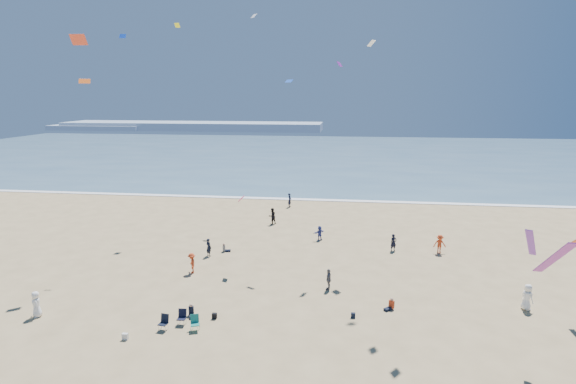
# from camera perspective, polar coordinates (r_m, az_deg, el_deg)

# --- Properties ---
(ocean) EXTENTS (220.00, 100.00, 0.06)m
(ocean) POSITION_cam_1_polar(r_m,az_deg,el_deg) (112.45, 4.69, 4.78)
(ocean) COLOR #476B84
(ocean) RESTS_ON ground
(surf_line) EXTENTS (220.00, 1.20, 0.08)m
(surf_line) POSITION_cam_1_polar(r_m,az_deg,el_deg) (63.28, 2.50, -0.97)
(surf_line) COLOR white
(surf_line) RESTS_ON ground
(headland_far) EXTENTS (110.00, 20.00, 3.20)m
(headland_far) POSITION_cam_1_polar(r_m,az_deg,el_deg) (197.88, -12.00, 8.20)
(headland_far) COLOR #7A8EA8
(headland_far) RESTS_ON ground
(headland_near) EXTENTS (40.00, 14.00, 2.00)m
(headland_near) POSITION_cam_1_polar(r_m,az_deg,el_deg) (210.11, -22.90, 7.57)
(headland_near) COLOR #7A8EA8
(headland_near) RESTS_ON ground
(standing_flyers) EXTENTS (36.94, 46.21, 1.88)m
(standing_flyers) POSITION_cam_1_polar(r_m,az_deg,el_deg) (34.14, 6.54, -11.29)
(standing_flyers) COLOR slate
(standing_flyers) RESTS_ON ground
(seated_group) EXTENTS (15.50, 27.58, 0.84)m
(seated_group) POSITION_cam_1_polar(r_m,az_deg,el_deg) (28.84, -0.05, -16.87)
(seated_group) COLOR silver
(seated_group) RESTS_ON ground
(chair_cluster) EXTENTS (2.73, 1.45, 1.00)m
(chair_cluster) POSITION_cam_1_polar(r_m,az_deg,el_deg) (30.16, -13.58, -15.68)
(chair_cluster) COLOR black
(chair_cluster) RESTS_ON ground
(white_tote) EXTENTS (0.35, 0.20, 0.40)m
(white_tote) POSITION_cam_1_polar(r_m,az_deg,el_deg) (30.05, -19.98, -16.86)
(white_tote) COLOR silver
(white_tote) RESTS_ON ground
(black_backpack) EXTENTS (0.30, 0.22, 0.38)m
(black_backpack) POSITION_cam_1_polar(r_m,az_deg,el_deg) (31.06, -9.32, -15.27)
(black_backpack) COLOR black
(black_backpack) RESTS_ON ground
(navy_bag) EXTENTS (0.28, 0.18, 0.34)m
(navy_bag) POSITION_cam_1_polar(r_m,az_deg,el_deg) (31.11, 8.27, -15.23)
(navy_bag) COLOR black
(navy_bag) RESTS_ON ground
(kites_aloft) EXTENTS (40.38, 38.97, 29.68)m
(kites_aloft) POSITION_cam_1_polar(r_m,az_deg,el_deg) (29.28, 16.84, 9.66)
(kites_aloft) COLOR #D71D44
(kites_aloft) RESTS_ON ground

